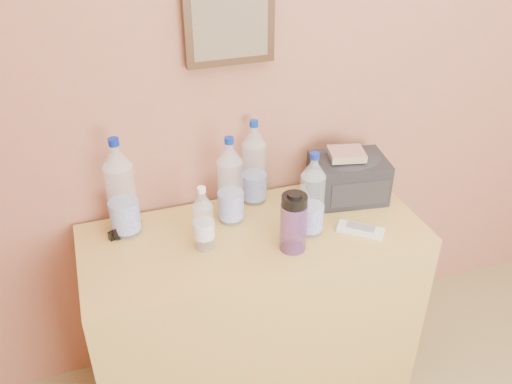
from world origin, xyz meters
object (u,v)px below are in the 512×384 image
toiletry_bag (348,176)px  pet_large_d (312,198)px  pet_large_a (122,193)px  pet_large_b (230,185)px  foil_packet (346,154)px  pet_large_c (254,167)px  dresser (254,311)px  pet_small (203,222)px  ac_remote (361,230)px  nalgene_bottle (294,222)px  sunglasses (125,230)px

toiletry_bag → pet_large_d: bearing=-135.4°
pet_large_a → pet_large_b: pet_large_a is taller
pet_large_b → foil_packet: (0.44, -0.01, 0.05)m
pet_large_b → pet_large_d: 0.29m
pet_large_b → pet_large_c: size_ratio=1.00×
dresser → pet_large_d: size_ratio=3.86×
dresser → foil_packet: foil_packet is taller
pet_small → foil_packet: pet_small is taller
pet_large_b → pet_large_d: size_ratio=1.06×
dresser → ac_remote: bearing=-18.5°
pet_small → toiletry_bag: (0.59, 0.13, -0.01)m
pet_small → ac_remote: 0.55m
pet_large_c → nalgene_bottle: (0.03, -0.32, -0.04)m
ac_remote → toiletry_bag: 0.25m
pet_large_d → ac_remote: pet_large_d is taller
toiletry_bag → pet_large_a: bearing=-174.3°
pet_large_a → toiletry_bag: 0.83m
pet_large_c → pet_small: bearing=-138.4°
ac_remote → pet_large_c: bearing=171.4°
toiletry_bag → dresser: bearing=-156.9°
ac_remote → pet_large_b: bearing=-169.4°
dresser → pet_large_c: size_ratio=3.62×
pet_large_a → pet_large_c: (0.49, 0.05, -0.01)m
ac_remote → sunglasses: bearing=-158.9°
pet_small → sunglasses: (-0.24, 0.16, -0.09)m
pet_large_a → toiletry_bag: size_ratio=1.32×
pet_large_c → pet_large_d: size_ratio=1.07×
pet_large_a → ac_remote: pet_large_a is taller
pet_large_c → foil_packet: pet_large_c is taller
ac_remote → foil_packet: foil_packet is taller
ac_remote → foil_packet: 0.28m
pet_large_c → toiletry_bag: bearing=-15.0°
nalgene_bottle → foil_packet: nalgene_bottle is taller
ac_remote → pet_small: bearing=-150.8°
nalgene_bottle → ac_remote: bearing=1.0°
pet_large_b → nalgene_bottle: 0.27m
pet_small → nalgene_bottle: pet_small is taller
sunglasses → ac_remote: sunglasses is taller
pet_large_d → foil_packet: size_ratio=2.45×
pet_large_a → sunglasses: 0.14m
pet_large_b → pet_large_c: (0.12, 0.10, 0.00)m
pet_small → toiletry_bag: bearing=12.3°
pet_large_b → foil_packet: 0.44m
pet_large_b → nalgene_bottle: bearing=-57.2°
dresser → nalgene_bottle: bearing=-52.5°
pet_large_a → nalgene_bottle: 0.58m
nalgene_bottle → toiletry_bag: 0.39m
dresser → toiletry_bag: 0.63m
pet_large_a → nalgene_bottle: (0.51, -0.27, -0.05)m
pet_small → dresser: bearing=6.8°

